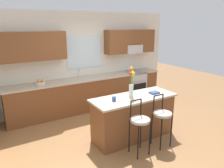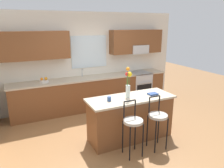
{
  "view_description": "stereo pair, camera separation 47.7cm",
  "coord_description": "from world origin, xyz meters",
  "px_view_note": "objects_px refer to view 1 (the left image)",
  "views": [
    {
      "loc": [
        -2.46,
        -3.62,
        2.37
      ],
      "look_at": [
        0.04,
        0.55,
        1.0
      ],
      "focal_mm": 34.26,
      "sensor_mm": 36.0,
      "label": 1
    },
    {
      "loc": [
        -2.04,
        -3.84,
        2.37
      ],
      "look_at": [
        0.04,
        0.55,
        1.0
      ],
      "focal_mm": 34.26,
      "sensor_mm": 36.0,
      "label": 2
    }
  ],
  "objects_px": {
    "bar_stool_near": "(140,122)",
    "bar_stool_middle": "(162,116)",
    "cookbook": "(154,93)",
    "mug_ceramic": "(114,99)",
    "fruit_bowl_oranges": "(41,83)",
    "oven_range": "(134,86)",
    "flower_vase": "(131,82)",
    "kitchen_island": "(133,117)"
  },
  "relations": [
    {
      "from": "bar_stool_middle",
      "to": "bar_stool_near",
      "type": "bearing_deg",
      "value": 180.0
    },
    {
      "from": "kitchen_island",
      "to": "flower_vase",
      "type": "distance_m",
      "value": 0.78
    },
    {
      "from": "bar_stool_near",
      "to": "cookbook",
      "type": "xyz_separation_m",
      "value": [
        0.78,
        0.51,
        0.3
      ]
    },
    {
      "from": "fruit_bowl_oranges",
      "to": "bar_stool_middle",
      "type": "bearing_deg",
      "value": -55.95
    },
    {
      "from": "kitchen_island",
      "to": "cookbook",
      "type": "distance_m",
      "value": 0.7
    },
    {
      "from": "mug_ceramic",
      "to": "cookbook",
      "type": "distance_m",
      "value": 1.0
    },
    {
      "from": "kitchen_island",
      "to": "bar_stool_middle",
      "type": "relative_size",
      "value": 1.75
    },
    {
      "from": "kitchen_island",
      "to": "bar_stool_middle",
      "type": "height_order",
      "value": "bar_stool_middle"
    },
    {
      "from": "bar_stool_middle",
      "to": "flower_vase",
      "type": "relative_size",
      "value": 1.63
    },
    {
      "from": "oven_range",
      "to": "bar_stool_near",
      "type": "distance_m",
      "value": 3.04
    },
    {
      "from": "kitchen_island",
      "to": "mug_ceramic",
      "type": "bearing_deg",
      "value": -179.2
    },
    {
      "from": "oven_range",
      "to": "kitchen_island",
      "type": "distance_m",
      "value": 2.42
    },
    {
      "from": "bar_stool_near",
      "to": "mug_ceramic",
      "type": "xyz_separation_m",
      "value": [
        -0.22,
        0.55,
        0.33
      ]
    },
    {
      "from": "oven_range",
      "to": "kitchen_island",
      "type": "bearing_deg",
      "value": -126.68
    },
    {
      "from": "oven_range",
      "to": "bar_stool_near",
      "type": "xyz_separation_m",
      "value": [
        -1.72,
        -2.5,
        0.18
      ]
    },
    {
      "from": "oven_range",
      "to": "flower_vase",
      "type": "xyz_separation_m",
      "value": [
        -1.5,
        -1.92,
        0.78
      ]
    },
    {
      "from": "bar_stool_near",
      "to": "mug_ceramic",
      "type": "distance_m",
      "value": 0.68
    },
    {
      "from": "oven_range",
      "to": "cookbook",
      "type": "bearing_deg",
      "value": -115.22
    },
    {
      "from": "mug_ceramic",
      "to": "cookbook",
      "type": "height_order",
      "value": "mug_ceramic"
    },
    {
      "from": "bar_stool_middle",
      "to": "fruit_bowl_oranges",
      "type": "bearing_deg",
      "value": 124.05
    },
    {
      "from": "fruit_bowl_oranges",
      "to": "oven_range",
      "type": "bearing_deg",
      "value": -0.49
    },
    {
      "from": "bar_stool_middle",
      "to": "mug_ceramic",
      "type": "bearing_deg",
      "value": 144.36
    },
    {
      "from": "fruit_bowl_oranges",
      "to": "kitchen_island",
      "type": "bearing_deg",
      "value": -53.97
    },
    {
      "from": "oven_range",
      "to": "fruit_bowl_oranges",
      "type": "height_order",
      "value": "fruit_bowl_oranges"
    },
    {
      "from": "oven_range",
      "to": "mug_ceramic",
      "type": "bearing_deg",
      "value": -134.84
    },
    {
      "from": "flower_vase",
      "to": "cookbook",
      "type": "distance_m",
      "value": 0.65
    },
    {
      "from": "bar_stool_middle",
      "to": "mug_ceramic",
      "type": "xyz_separation_m",
      "value": [
        -0.77,
        0.55,
        0.33
      ]
    },
    {
      "from": "kitchen_island",
      "to": "oven_range",
      "type": "bearing_deg",
      "value": 53.32
    },
    {
      "from": "kitchen_island",
      "to": "fruit_bowl_oranges",
      "type": "height_order",
      "value": "fruit_bowl_oranges"
    },
    {
      "from": "kitchen_island",
      "to": "mug_ceramic",
      "type": "xyz_separation_m",
      "value": [
        -0.49,
        -0.01,
        0.5
      ]
    },
    {
      "from": "mug_ceramic",
      "to": "fruit_bowl_oranges",
      "type": "relative_size",
      "value": 0.37
    },
    {
      "from": "flower_vase",
      "to": "fruit_bowl_oranges",
      "type": "distance_m",
      "value": 2.4
    },
    {
      "from": "bar_stool_near",
      "to": "oven_range",
      "type": "bearing_deg",
      "value": 55.44
    },
    {
      "from": "kitchen_island",
      "to": "cookbook",
      "type": "bearing_deg",
      "value": -5.33
    },
    {
      "from": "mug_ceramic",
      "to": "oven_range",
      "type": "bearing_deg",
      "value": 45.16
    },
    {
      "from": "oven_range",
      "to": "cookbook",
      "type": "relative_size",
      "value": 4.6
    },
    {
      "from": "kitchen_island",
      "to": "fruit_bowl_oranges",
      "type": "xyz_separation_m",
      "value": [
        -1.43,
        1.97,
        0.5
      ]
    },
    {
      "from": "bar_stool_near",
      "to": "cookbook",
      "type": "height_order",
      "value": "bar_stool_near"
    },
    {
      "from": "mug_ceramic",
      "to": "fruit_bowl_oranges",
      "type": "distance_m",
      "value": 2.19
    },
    {
      "from": "bar_stool_near",
      "to": "bar_stool_middle",
      "type": "bearing_deg",
      "value": 0.0
    },
    {
      "from": "bar_stool_near",
      "to": "flower_vase",
      "type": "xyz_separation_m",
      "value": [
        0.22,
        0.58,
        0.6
      ]
    },
    {
      "from": "flower_vase",
      "to": "mug_ceramic",
      "type": "bearing_deg",
      "value": -176.06
    }
  ]
}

